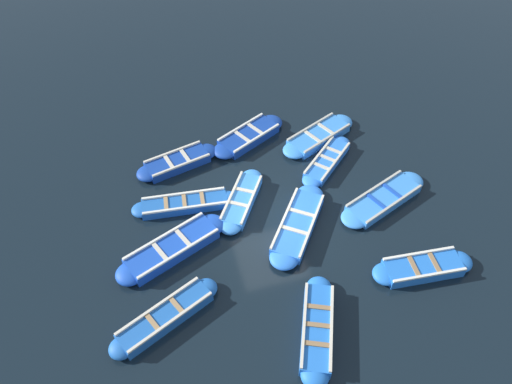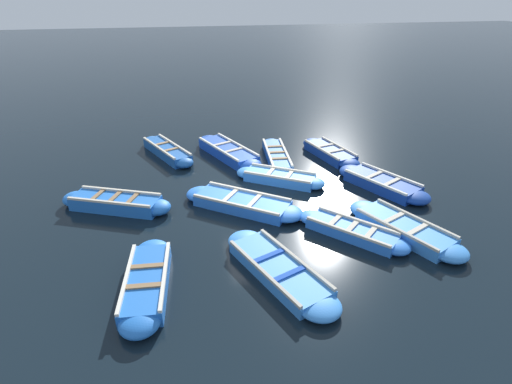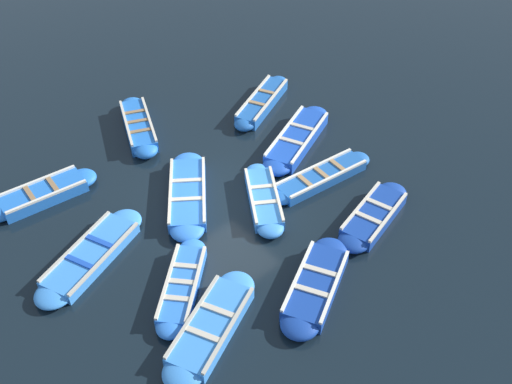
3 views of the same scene
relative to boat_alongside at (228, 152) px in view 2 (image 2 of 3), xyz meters
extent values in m
plane|color=black|center=(-0.65, 3.54, -0.20)|extent=(120.00, 120.00, 0.00)
cube|color=#1947B7|center=(0.00, 0.00, -0.01)|extent=(2.13, 3.21, 0.39)
ellipsoid|color=#1947B7|center=(0.61, -1.41, -0.01)|extent=(1.20, 1.21, 0.39)
ellipsoid|color=#1947B7|center=(-0.61, 1.41, -0.01)|extent=(1.20, 1.21, 0.39)
cube|color=silver|center=(0.41, 0.18, 0.22)|extent=(1.28, 2.80, 0.07)
cube|color=silver|center=(-0.41, -0.18, 0.22)|extent=(1.28, 2.80, 0.07)
cube|color=beige|center=(0.17, -0.40, 0.21)|extent=(0.85, 0.47, 0.04)
cube|color=beige|center=(-0.17, 0.40, 0.21)|extent=(0.85, 0.47, 0.04)
cube|color=navy|center=(-3.99, 0.84, -0.03)|extent=(1.50, 2.53, 0.34)
ellipsoid|color=navy|center=(-3.69, -0.31, -0.03)|extent=(1.05, 1.07, 0.34)
ellipsoid|color=navy|center=(-4.30, 1.98, -0.03)|extent=(1.05, 1.07, 0.34)
cube|color=beige|center=(-3.58, 0.94, 0.18)|extent=(0.67, 2.27, 0.07)
cube|color=beige|center=(-4.40, 0.73, 0.18)|extent=(0.67, 2.27, 0.07)
cube|color=beige|center=(-3.91, 0.51, 0.16)|extent=(0.83, 0.34, 0.04)
cube|color=beige|center=(-4.08, 1.16, 0.16)|extent=(0.83, 0.34, 0.04)
cube|color=#3884E0|center=(-4.00, 6.54, -0.04)|extent=(2.05, 2.81, 0.32)
ellipsoid|color=#3884E0|center=(-3.44, 5.35, -0.04)|extent=(1.26, 1.28, 0.32)
ellipsoid|color=#3884E0|center=(-4.56, 7.73, -0.04)|extent=(1.26, 1.28, 0.32)
cube|color=#B2AD9E|center=(-3.58, 6.74, 0.16)|extent=(1.17, 2.36, 0.07)
cube|color=#B2AD9E|center=(-4.43, 6.34, 0.16)|extent=(1.17, 2.36, 0.07)
cube|color=beige|center=(-3.84, 6.20, 0.14)|extent=(0.87, 0.51, 0.04)
cube|color=beige|center=(-4.16, 6.88, 0.14)|extent=(0.87, 0.51, 0.04)
cube|color=#3884E0|center=(-1.45, 2.69, -0.04)|extent=(2.48, 1.99, 0.32)
ellipsoid|color=#3884E0|center=(-0.43, 2.04, -0.04)|extent=(1.06, 1.05, 0.32)
ellipsoid|color=#3884E0|center=(-2.47, 3.34, -0.04)|extent=(1.06, 1.05, 0.32)
cube|color=beige|center=(-1.25, 3.00, 0.15)|extent=(2.04, 1.34, 0.07)
cube|color=beige|center=(-1.65, 2.38, 0.15)|extent=(2.04, 1.34, 0.07)
cube|color=beige|center=(-1.16, 2.51, 0.14)|extent=(0.50, 0.68, 0.04)
cube|color=beige|center=(-1.74, 2.88, 0.14)|extent=(0.50, 0.68, 0.04)
cube|color=#3884E0|center=(-0.18, 7.56, -0.06)|extent=(2.04, 3.05, 0.28)
ellipsoid|color=#3884E0|center=(0.37, 6.23, -0.06)|extent=(1.24, 1.26, 0.28)
ellipsoid|color=#3884E0|center=(-0.72, 8.89, -0.06)|extent=(1.24, 1.26, 0.28)
cube|color=#B2AD9E|center=(0.26, 7.74, 0.12)|extent=(1.14, 2.63, 0.07)
cube|color=#B2AD9E|center=(-0.61, 7.38, 0.12)|extent=(1.14, 2.63, 0.07)
cube|color=#1947B7|center=(-0.02, 7.18, 0.10)|extent=(0.89, 0.47, 0.04)
cube|color=#1947B7|center=(-0.33, 7.93, 0.10)|extent=(0.89, 0.47, 0.04)
cube|color=#1E59AD|center=(2.39, -0.58, -0.02)|extent=(1.94, 2.96, 0.37)
ellipsoid|color=#1E59AD|center=(3.01, -1.90, -0.02)|extent=(0.95, 0.96, 0.37)
ellipsoid|color=#1E59AD|center=(1.77, 0.73, -0.02)|extent=(0.95, 0.96, 0.37)
cube|color=beige|center=(2.70, -0.44, 0.20)|extent=(1.29, 2.61, 0.07)
cube|color=beige|center=(2.08, -0.73, 0.20)|extent=(1.29, 2.61, 0.07)
cube|color=#9E7A51|center=(2.57, -0.95, 0.19)|extent=(0.67, 0.41, 0.04)
cube|color=#9E7A51|center=(2.21, -0.21, 0.19)|extent=(0.67, 0.41, 0.04)
cube|color=blue|center=(0.14, 4.24, -0.03)|extent=(2.95, 2.55, 0.33)
ellipsoid|color=blue|center=(1.31, 3.39, -0.03)|extent=(1.36, 1.35, 0.33)
ellipsoid|color=blue|center=(-1.03, 5.10, -0.03)|extent=(1.36, 1.35, 0.33)
cube|color=beige|center=(0.42, 4.63, 0.17)|extent=(2.34, 1.74, 0.07)
cube|color=beige|center=(-0.14, 3.86, 0.17)|extent=(2.34, 1.74, 0.07)
cube|color=beige|center=(0.47, 4.00, 0.15)|extent=(0.65, 0.82, 0.04)
cube|color=beige|center=(-0.19, 4.49, 0.15)|extent=(0.65, 0.82, 0.04)
cube|color=navy|center=(-4.72, 3.83, -0.02)|extent=(2.06, 2.66, 0.35)
ellipsoid|color=navy|center=(-4.14, 2.74, -0.02)|extent=(1.29, 1.30, 0.35)
ellipsoid|color=navy|center=(-5.29, 4.92, -0.02)|extent=(1.29, 1.30, 0.35)
cube|color=silver|center=(-4.30, 4.05, 0.19)|extent=(1.20, 2.17, 0.07)
cube|color=silver|center=(-5.13, 3.61, 0.19)|extent=(1.20, 2.17, 0.07)
cube|color=beige|center=(-4.56, 3.52, 0.17)|extent=(0.86, 0.54, 0.04)
cube|color=beige|center=(-4.88, 4.14, 0.17)|extent=(0.86, 0.54, 0.04)
cube|color=blue|center=(-2.55, 6.34, -0.06)|extent=(2.24, 2.34, 0.29)
ellipsoid|color=blue|center=(-1.72, 5.43, -0.06)|extent=(1.04, 1.04, 0.29)
ellipsoid|color=blue|center=(-3.38, 7.24, -0.06)|extent=(1.04, 1.04, 0.29)
cube|color=beige|center=(-2.29, 6.58, 0.12)|extent=(1.68, 1.83, 0.07)
cube|color=beige|center=(-2.81, 6.10, 0.12)|extent=(1.68, 1.83, 0.07)
cube|color=beige|center=(-2.20, 5.95, 0.11)|extent=(0.61, 0.57, 0.04)
cube|color=beige|center=(-2.55, 6.34, 0.11)|extent=(0.61, 0.57, 0.04)
cube|color=beige|center=(-2.90, 6.72, 0.11)|extent=(0.61, 0.57, 0.04)
cube|color=#1E59AD|center=(-1.83, 0.73, -0.05)|extent=(1.04, 3.03, 0.30)
ellipsoid|color=#1E59AD|center=(-1.97, -0.75, -0.05)|extent=(0.77, 0.79, 0.30)
ellipsoid|color=#1E59AD|center=(-1.70, 2.21, -0.05)|extent=(0.77, 0.79, 0.30)
cube|color=silver|center=(-1.49, 0.69, 0.13)|extent=(0.34, 2.91, 0.07)
cube|color=silver|center=(-2.18, 0.76, 0.13)|extent=(0.34, 2.91, 0.07)
cube|color=#9E7A51|center=(-1.89, 0.10, 0.12)|extent=(0.69, 0.20, 0.04)
cube|color=#9E7A51|center=(-1.83, 0.73, 0.12)|extent=(0.69, 0.20, 0.04)
cube|color=#9E7A51|center=(-1.78, 1.35, 0.12)|extent=(0.69, 0.20, 0.04)
cube|color=blue|center=(2.86, 7.45, -0.02)|extent=(1.09, 2.49, 0.35)
ellipsoid|color=blue|center=(2.77, 6.24, -0.02)|extent=(0.90, 0.93, 0.35)
ellipsoid|color=blue|center=(2.95, 8.66, -0.02)|extent=(0.90, 0.93, 0.35)
cube|color=silver|center=(3.27, 7.42, 0.19)|extent=(0.26, 2.38, 0.07)
cube|color=silver|center=(2.45, 7.48, 0.19)|extent=(0.26, 2.38, 0.07)
cube|color=olive|center=(2.83, 7.11, 0.17)|extent=(0.81, 0.20, 0.04)
cube|color=olive|center=(2.89, 7.79, 0.17)|extent=(0.81, 0.20, 0.04)
cube|color=blue|center=(3.93, 3.52, 0.00)|extent=(2.82, 1.83, 0.40)
ellipsoid|color=blue|center=(5.18, 2.99, 0.00)|extent=(1.04, 1.03, 0.40)
ellipsoid|color=blue|center=(2.69, 4.05, 0.00)|extent=(1.04, 1.03, 0.40)
cube|color=beige|center=(4.08, 3.87, 0.23)|extent=(2.48, 1.10, 0.07)
cube|color=beige|center=(3.79, 3.17, 0.23)|extent=(2.48, 1.10, 0.07)
cube|color=olive|center=(4.46, 3.30, 0.22)|extent=(0.42, 0.74, 0.04)
cube|color=olive|center=(3.93, 3.52, 0.22)|extent=(0.42, 0.74, 0.04)
cube|color=olive|center=(3.40, 3.74, 0.22)|extent=(0.42, 0.74, 0.04)
camera|label=1|loc=(10.06, 0.00, 13.01)|focal=35.00mm
camera|label=2|loc=(1.83, 14.82, 5.94)|focal=28.00mm
camera|label=3|loc=(-11.03, 11.18, 11.51)|focal=42.00mm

